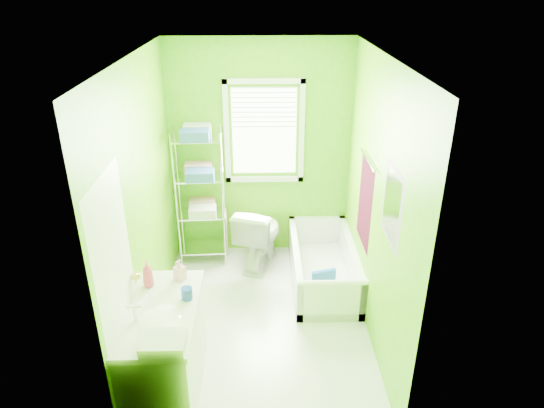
{
  "coord_description": "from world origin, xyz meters",
  "views": [
    {
      "loc": [
        0.02,
        -3.94,
        3.19
      ],
      "look_at": [
        0.11,
        0.25,
        1.19
      ],
      "focal_mm": 32.0,
      "sensor_mm": 36.0,
      "label": 1
    }
  ],
  "objects_px": {
    "toilet": "(259,235)",
    "wire_shelf_unit": "(201,182)",
    "bathtub": "(323,271)",
    "vanity": "(165,348)"
  },
  "relations": [
    {
      "from": "vanity",
      "to": "bathtub",
      "type": "bearing_deg",
      "value": 46.04
    },
    {
      "from": "bathtub",
      "to": "toilet",
      "type": "distance_m",
      "value": 0.87
    },
    {
      "from": "wire_shelf_unit",
      "to": "vanity",
      "type": "bearing_deg",
      "value": -92.76
    },
    {
      "from": "bathtub",
      "to": "wire_shelf_unit",
      "type": "relative_size",
      "value": 0.9
    },
    {
      "from": "toilet",
      "to": "wire_shelf_unit",
      "type": "distance_m",
      "value": 0.92
    },
    {
      "from": "vanity",
      "to": "toilet",
      "type": "bearing_deg",
      "value": 68.73
    },
    {
      "from": "toilet",
      "to": "wire_shelf_unit",
      "type": "xyz_separation_m",
      "value": [
        -0.66,
        0.14,
        0.63
      ]
    },
    {
      "from": "bathtub",
      "to": "wire_shelf_unit",
      "type": "xyz_separation_m",
      "value": [
        -1.38,
        0.56,
        0.87
      ]
    },
    {
      "from": "toilet",
      "to": "vanity",
      "type": "xyz_separation_m",
      "value": [
        -0.76,
        -1.96,
        0.05
      ]
    },
    {
      "from": "bathtub",
      "to": "vanity",
      "type": "distance_m",
      "value": 2.15
    }
  ]
}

